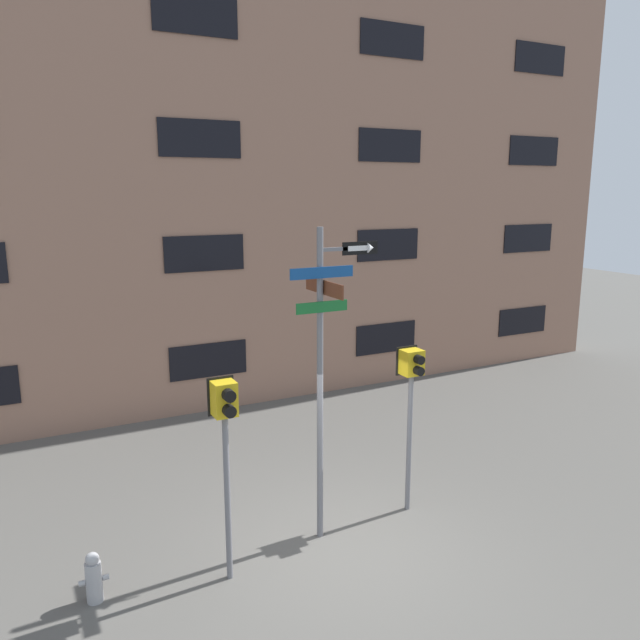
{
  "coord_description": "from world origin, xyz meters",
  "views": [
    {
      "loc": [
        -3.97,
        -6.96,
        5.03
      ],
      "look_at": [
        -0.15,
        0.51,
        3.27
      ],
      "focal_mm": 35.0,
      "sensor_mm": 36.0,
      "label": 1
    }
  ],
  "objects_px": {
    "pedestrian_signal_left": "(225,425)",
    "pedestrian_signal_right": "(411,384)",
    "street_sign_pole": "(325,356)",
    "fire_hydrant": "(94,578)"
  },
  "relations": [
    {
      "from": "fire_hydrant",
      "to": "pedestrian_signal_right",
      "type": "bearing_deg",
      "value": 1.59
    },
    {
      "from": "street_sign_pole",
      "to": "fire_hydrant",
      "type": "distance_m",
      "value": 4.06
    },
    {
      "from": "pedestrian_signal_left",
      "to": "pedestrian_signal_right",
      "type": "height_order",
      "value": "pedestrian_signal_left"
    },
    {
      "from": "pedestrian_signal_left",
      "to": "fire_hydrant",
      "type": "relative_size",
      "value": 4.1
    },
    {
      "from": "pedestrian_signal_left",
      "to": "fire_hydrant",
      "type": "bearing_deg",
      "value": 169.46
    },
    {
      "from": "street_sign_pole",
      "to": "pedestrian_signal_left",
      "type": "xyz_separation_m",
      "value": [
        -1.59,
        -0.37,
        -0.62
      ]
    },
    {
      "from": "pedestrian_signal_left",
      "to": "pedestrian_signal_right",
      "type": "distance_m",
      "value": 3.17
    },
    {
      "from": "pedestrian_signal_left",
      "to": "pedestrian_signal_right",
      "type": "relative_size",
      "value": 1.02
    },
    {
      "from": "street_sign_pole",
      "to": "fire_hydrant",
      "type": "height_order",
      "value": "street_sign_pole"
    },
    {
      "from": "street_sign_pole",
      "to": "pedestrian_signal_left",
      "type": "bearing_deg",
      "value": -167.03
    }
  ]
}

